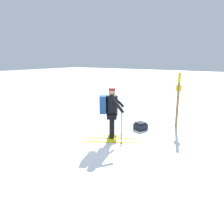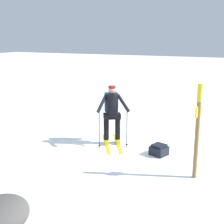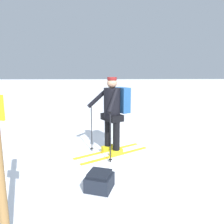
{
  "view_description": "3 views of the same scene",
  "coord_description": "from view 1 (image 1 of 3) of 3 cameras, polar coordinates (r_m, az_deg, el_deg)",
  "views": [
    {
      "loc": [
        -3.79,
        5.51,
        2.6
      ],
      "look_at": [
        -0.02,
        0.05,
        0.95
      ],
      "focal_mm": 35.0,
      "sensor_mm": 36.0,
      "label": 1
    },
    {
      "loc": [
        -7.75,
        -3.66,
        3.04
      ],
      "look_at": [
        -0.02,
        0.05,
        0.95
      ],
      "focal_mm": 50.0,
      "sensor_mm": 36.0,
      "label": 2
    },
    {
      "loc": [
        -0.21,
        -4.6,
        1.84
      ],
      "look_at": [
        -0.02,
        0.05,
        0.95
      ],
      "focal_mm": 35.0,
      "sensor_mm": 36.0,
      "label": 3
    }
  ],
  "objects": [
    {
      "name": "ground_plane",
      "position": [
        7.17,
        0.1,
        -7.25
      ],
      "size": [
        80.0,
        80.0,
        0.0
      ],
      "primitive_type": "plane",
      "color": "white"
    },
    {
      "name": "skier",
      "position": [
        6.83,
        -0.36,
        0.37
      ],
      "size": [
        1.7,
        1.27,
        1.69
      ],
      "color": "gold",
      "rests_on": "ground_plane"
    },
    {
      "name": "dropped_backpack",
      "position": [
        8.17,
        7.46,
        -3.68
      ],
      "size": [
        0.49,
        0.49,
        0.29
      ],
      "color": "black",
      "rests_on": "ground_plane"
    },
    {
      "name": "trail_marker",
      "position": [
        8.57,
        16.9,
        4.16
      ],
      "size": [
        0.24,
        0.11,
        2.08
      ],
      "color": "olive",
      "rests_on": "ground_plane"
    }
  ]
}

